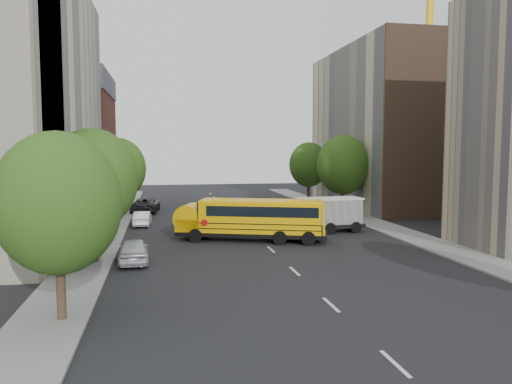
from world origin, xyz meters
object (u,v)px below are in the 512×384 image
object	(u,v)px
tower_crane	(445,14)
school_bus	(250,217)
safari_truck	(324,214)
parked_car_2	(146,205)
street_tree_2	(119,169)
street_tree_4	(343,165)
street_tree_5	(309,165)
parked_car_0	(133,251)
street_tree_1	(93,179)
street_tree_0	(58,203)
parked_car_1	(142,218)
parked_car_4	(324,209)

from	to	relation	value
tower_crane	school_bus	bearing A→B (deg)	-139.48
tower_crane	school_bus	world-z (taller)	tower_crane
safari_truck	parked_car_2	distance (m)	21.32
street_tree_2	parked_car_2	world-z (taller)	street_tree_2
tower_crane	street_tree_4	xyz separation A→B (m)	(-19.25, -14.00, -19.40)
street_tree_5	parked_car_0	distance (m)	36.39
street_tree_2	street_tree_4	world-z (taller)	street_tree_4
tower_crane	street_tree_4	size ratio (longest dim) A/B	4.41
street_tree_1	street_tree_5	xyz separation A→B (m)	(22.00, 30.00, -0.25)
street_tree_2	street_tree_4	distance (m)	22.00
tower_crane	parked_car_2	size ratio (longest dim) A/B	6.26
street_tree_1	parked_car_0	distance (m)	4.76
street_tree_0	parked_car_0	size ratio (longest dim) A/B	1.71
street_tree_2	parked_car_0	bearing A→B (deg)	-83.13
street_tree_0	school_bus	world-z (taller)	street_tree_0
street_tree_1	street_tree_2	bearing A→B (deg)	90.00
parked_car_1	school_bus	bearing A→B (deg)	134.83
parked_car_0	parked_car_2	bearing A→B (deg)	-93.02
parked_car_4	street_tree_5	bearing A→B (deg)	84.47
street_tree_0	parked_car_4	xyz separation A→B (m)	(19.80, 27.27, -3.92)
parked_car_1	parked_car_2	distance (m)	9.49
tower_crane	parked_car_1	bearing A→B (deg)	-155.45
street_tree_1	street_tree_2	xyz separation A→B (m)	(0.00, 18.00, -0.12)
tower_crane	school_bus	size ratio (longest dim) A/B	3.22
street_tree_5	parked_car_1	distance (m)	25.68
parked_car_0	tower_crane	bearing A→B (deg)	-143.46
school_bus	street_tree_0	bearing A→B (deg)	-104.30
parked_car_4	parked_car_1	bearing A→B (deg)	-165.69
street_tree_4	parked_car_0	size ratio (longest dim) A/B	1.86
parked_car_1	parked_car_2	xyz separation A→B (m)	(0.00, 9.49, 0.15)
parked_car_4	street_tree_4	bearing A→B (deg)	22.59
street_tree_5	parked_car_1	bearing A→B (deg)	-141.34
parked_car_1	parked_car_4	xyz separation A→B (m)	(17.60, 3.11, 0.08)
school_bus	parked_car_1	bearing A→B (deg)	151.83
street_tree_1	street_tree_0	bearing A→B (deg)	-90.00
street_tree_1	parked_car_1	distance (m)	14.96
tower_crane	parked_car_0	bearing A→B (deg)	-140.43
tower_crane	street_tree_2	bearing A→B (deg)	-161.25
tower_crane	school_bus	xyz separation A→B (m)	(-31.04, -26.53, -22.75)
street_tree_1	street_tree_4	bearing A→B (deg)	39.29
school_bus	safari_truck	bearing A→B (deg)	40.58
street_tree_5	safari_truck	xyz separation A→B (m)	(-5.32, -21.99, -3.24)
street_tree_1	parked_car_1	world-z (taller)	street_tree_1
street_tree_4	parked_car_0	xyz separation A→B (m)	(-19.80, -18.27, -4.34)
tower_crane	street_tree_0	xyz separation A→B (m)	(-41.25, -42.00, -19.83)
safari_truck	parked_car_1	world-z (taller)	safari_truck
street_tree_2	parked_car_2	xyz separation A→B (m)	(2.20, 5.64, -4.03)
school_bus	parked_car_2	bearing A→B (deg)	132.93
street_tree_2	parked_car_4	size ratio (longest dim) A/B	1.83
parked_car_2	safari_truck	bearing A→B (deg)	138.22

